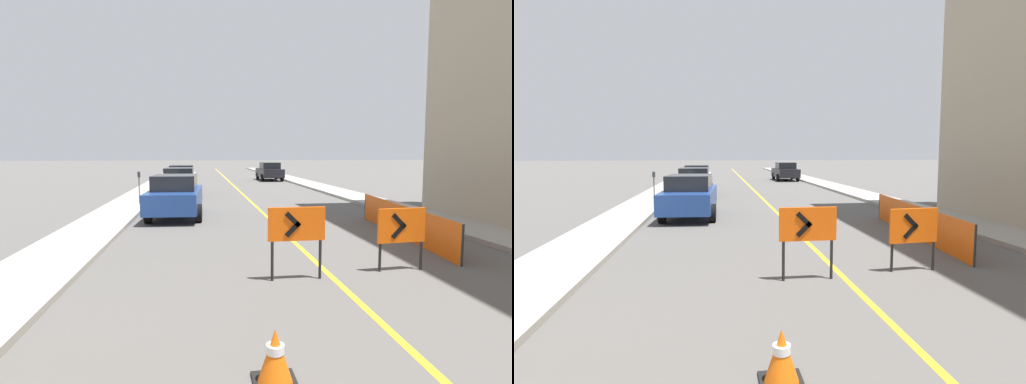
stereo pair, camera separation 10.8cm
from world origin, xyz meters
TOP-DOWN VIEW (x-y plane):
  - lane_stripe at (0.00, 37.21)m, footprint 0.12×74.42m
  - sidewalk_left at (-5.75, 37.21)m, footprint 1.83×74.42m
  - sidewalk_right at (5.75, 37.21)m, footprint 1.83×74.42m
  - traffic_cone_fifth at (-1.77, 15.99)m, footprint 0.46×0.46m
  - arrow_barricade_primary at (-0.72, 19.32)m, footprint 1.09×0.08m
  - arrow_barricade_secondary at (1.52, 19.59)m, footprint 1.05×0.15m
  - safety_mesh_fence at (3.24, 22.81)m, footprint 0.63×6.35m
  - parked_car_curb_near at (-3.41, 27.26)m, footprint 2.02×4.39m
  - parked_car_curb_mid at (-3.60, 34.63)m, footprint 1.95×4.34m
  - parked_car_curb_far at (-3.69, 39.68)m, footprint 1.93×4.31m
  - parked_car_opposite_side at (3.65, 46.87)m, footprint 1.94×4.34m
  - parking_meter_far_curb at (-5.19, 30.49)m, footprint 0.12×0.11m

SIDE VIEW (x-z plane):
  - lane_stripe at x=0.00m, z-range 0.00..0.01m
  - sidewalk_left at x=-5.75m, z-range 0.00..0.13m
  - sidewalk_right at x=5.75m, z-range 0.00..0.13m
  - traffic_cone_fifth at x=-1.77m, z-range 0.00..0.59m
  - safety_mesh_fence at x=3.24m, z-range 0.00..0.91m
  - parked_car_curb_near at x=-3.41m, z-range 0.00..1.59m
  - parked_car_curb_mid at x=-3.60m, z-range 0.00..1.59m
  - parked_car_curb_far at x=-3.69m, z-range 0.00..1.59m
  - parked_car_opposite_side at x=3.65m, z-range 0.00..1.59m
  - arrow_barricade_secondary at x=1.52m, z-range 0.24..1.53m
  - arrow_barricade_primary at x=-0.72m, z-range 0.31..1.69m
  - parking_meter_far_curb at x=-5.19m, z-range 0.43..1.89m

